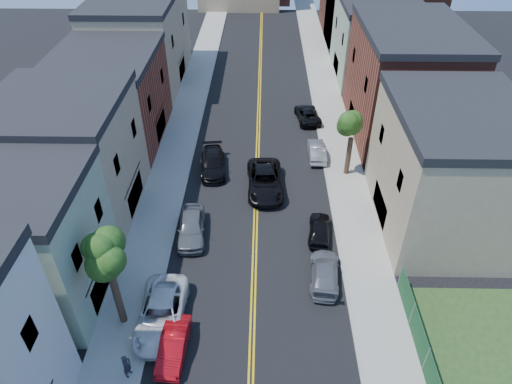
# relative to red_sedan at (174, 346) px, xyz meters

# --- Properties ---
(sidewalk_left) EXTENTS (3.20, 100.00, 0.15)m
(sidewalk_left) POSITION_rel_red_sedan_xyz_m (-3.45, 28.09, -0.59)
(sidewalk_left) COLOR gray
(sidewalk_left) RESTS_ON ground
(sidewalk_right) EXTENTS (3.20, 100.00, 0.15)m
(sidewalk_right) POSITION_rel_red_sedan_xyz_m (12.35, 28.09, -0.59)
(sidewalk_right) COLOR gray
(sidewalk_right) RESTS_ON ground
(curb_left) EXTENTS (0.30, 100.00, 0.15)m
(curb_left) POSITION_rel_red_sedan_xyz_m (-1.70, 28.09, -0.59)
(curb_left) COLOR gray
(curb_left) RESTS_ON ground
(curb_right) EXTENTS (0.30, 100.00, 0.15)m
(curb_right) POSITION_rel_red_sedan_xyz_m (10.60, 28.09, -0.59)
(curb_right) COLOR gray
(curb_right) RESTS_ON ground
(bldg_left_palegrn) EXTENTS (9.00, 8.00, 8.50)m
(bldg_left_palegrn) POSITION_rel_red_sedan_xyz_m (-9.55, 4.09, 3.59)
(bldg_left_palegrn) COLOR gray
(bldg_left_palegrn) RESTS_ON ground
(bldg_left_tan_near) EXTENTS (9.00, 10.00, 9.00)m
(bldg_left_tan_near) POSITION_rel_red_sedan_xyz_m (-9.55, 13.09, 3.84)
(bldg_left_tan_near) COLOR #998466
(bldg_left_tan_near) RESTS_ON ground
(bldg_left_brick) EXTENTS (9.00, 12.00, 8.00)m
(bldg_left_brick) POSITION_rel_red_sedan_xyz_m (-9.55, 24.09, 3.34)
(bldg_left_brick) COLOR brown
(bldg_left_brick) RESTS_ON ground
(bldg_left_tan_far) EXTENTS (9.00, 16.00, 9.50)m
(bldg_left_tan_far) POSITION_rel_red_sedan_xyz_m (-9.55, 38.09, 4.09)
(bldg_left_tan_far) COLOR #998466
(bldg_left_tan_far) RESTS_ON ground
(bldg_right_tan) EXTENTS (9.00, 12.00, 9.00)m
(bldg_right_tan) POSITION_rel_red_sedan_xyz_m (18.45, 12.09, 3.84)
(bldg_right_tan) COLOR #998466
(bldg_right_tan) RESTS_ON ground
(bldg_right_brick) EXTENTS (9.00, 14.00, 10.00)m
(bldg_right_brick) POSITION_rel_red_sedan_xyz_m (18.45, 26.09, 4.34)
(bldg_right_brick) COLOR brown
(bldg_right_brick) RESTS_ON ground
(bldg_right_palegrn) EXTENTS (9.00, 12.00, 8.50)m
(bldg_right_palegrn) POSITION_rel_red_sedan_xyz_m (18.45, 40.09, 3.59)
(bldg_right_palegrn) COLOR gray
(bldg_right_palegrn) RESTS_ON ground
(tree_left_mid) EXTENTS (5.20, 5.20, 9.29)m
(tree_left_mid) POSITION_rel_red_sedan_xyz_m (-3.43, 2.09, 5.92)
(tree_left_mid) COLOR #37231B
(tree_left_mid) RESTS_ON sidewalk_left
(tree_right_far) EXTENTS (4.40, 4.40, 8.03)m
(tree_right_far) POSITION_rel_red_sedan_xyz_m (12.37, 18.09, 5.09)
(tree_right_far) COLOR #37231B
(tree_right_far) RESTS_ON sidewalk_right
(red_sedan) EXTENTS (1.59, 4.09, 1.33)m
(red_sedan) POSITION_rel_red_sedan_xyz_m (0.00, 0.00, 0.00)
(red_sedan) COLOR red
(red_sedan) RESTS_ON ground
(white_pickup) EXTENTS (2.82, 5.97, 1.65)m
(white_pickup) POSITION_rel_red_sedan_xyz_m (-1.05, 2.09, 0.16)
(white_pickup) COLOR silver
(white_pickup) RESTS_ON ground
(grey_car_left) EXTENTS (2.35, 5.04, 1.67)m
(grey_car_left) POSITION_rel_red_sedan_xyz_m (-0.26, 9.87, 0.17)
(grey_car_left) COLOR #5A5D62
(grey_car_left) RESTS_ON ground
(black_car_left) EXTENTS (2.71, 5.46, 1.52)m
(black_car_left) POSITION_rel_red_sedan_xyz_m (0.51, 18.48, 0.10)
(black_car_left) COLOR black
(black_car_left) RESTS_ON ground
(grey_car_right) EXTENTS (2.39, 4.80, 1.34)m
(grey_car_right) POSITION_rel_red_sedan_xyz_m (9.16, 5.74, 0.01)
(grey_car_right) COLOR slate
(grey_car_right) RESTS_ON ground
(black_car_right) EXTENTS (2.04, 4.07, 1.33)m
(black_car_right) POSITION_rel_red_sedan_xyz_m (9.23, 10.04, 0.00)
(black_car_right) COLOR black
(black_car_right) RESTS_ON ground
(silver_car_right) EXTENTS (1.50, 4.19, 1.38)m
(silver_car_right) POSITION_rel_red_sedan_xyz_m (9.95, 20.82, 0.02)
(silver_car_right) COLOR #989B9F
(silver_car_right) RESTS_ON ground
(dark_car_right_far) EXTENTS (2.84, 5.03, 1.32)m
(dark_car_right_far) POSITION_rel_red_sedan_xyz_m (9.61, 28.04, -0.00)
(dark_car_right_far) COLOR black
(dark_car_right_far) RESTS_ON ground
(black_suv_lane) EXTENTS (3.21, 6.43, 1.75)m
(black_suv_lane) POSITION_rel_red_sedan_xyz_m (5.15, 15.74, 0.21)
(black_suv_lane) COLOR black
(black_suv_lane) RESTS_ON ground
(pedestrian_left) EXTENTS (0.55, 0.69, 1.64)m
(pedestrian_left) POSITION_rel_red_sedan_xyz_m (-2.25, -1.51, 0.31)
(pedestrian_left) COLOR #25242C
(pedestrian_left) RESTS_ON sidewalk_left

